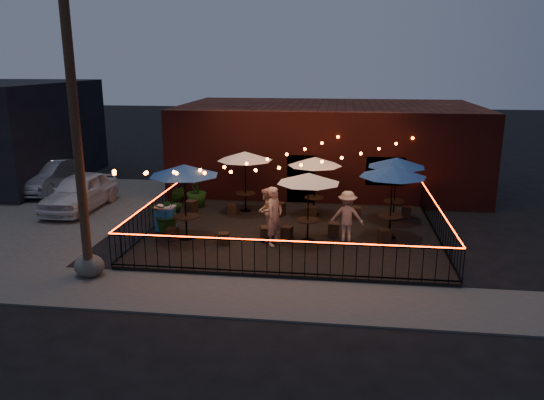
% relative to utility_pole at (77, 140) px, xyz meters
% --- Properties ---
extents(ground, '(110.00, 110.00, 0.00)m').
position_rel_utility_pole_xyz_m(ground, '(5.40, 2.60, -4.00)').
color(ground, black).
rests_on(ground, ground).
extents(patio, '(10.00, 8.00, 0.15)m').
position_rel_utility_pole_xyz_m(patio, '(5.40, 4.60, -3.92)').
color(patio, black).
rests_on(patio, ground).
extents(sidewalk, '(18.00, 2.50, 0.05)m').
position_rel_utility_pole_xyz_m(sidewalk, '(5.40, -0.65, -3.98)').
color(sidewalk, '#3D3B38').
rests_on(sidewalk, ground).
extents(parking_lot, '(11.00, 12.00, 0.02)m').
position_rel_utility_pole_xyz_m(parking_lot, '(-6.60, 6.60, -3.99)').
color(parking_lot, '#3D3B38').
rests_on(parking_lot, ground).
extents(brick_building, '(14.00, 8.00, 4.00)m').
position_rel_utility_pole_xyz_m(brick_building, '(6.40, 12.59, -2.00)').
color(brick_building, '#3B1310').
rests_on(brick_building, ground).
extents(utility_pole, '(0.26, 0.26, 8.00)m').
position_rel_utility_pole_xyz_m(utility_pole, '(0.00, 0.00, 0.00)').
color(utility_pole, '#321E14').
rests_on(utility_pole, ground).
extents(fence_front, '(10.00, 0.04, 1.04)m').
position_rel_utility_pole_xyz_m(fence_front, '(5.40, 0.60, -3.34)').
color(fence_front, black).
rests_on(fence_front, patio).
extents(fence_left, '(0.04, 8.00, 1.04)m').
position_rel_utility_pole_xyz_m(fence_left, '(0.40, 4.60, -3.34)').
color(fence_left, black).
rests_on(fence_left, patio).
extents(fence_right, '(0.04, 8.00, 1.04)m').
position_rel_utility_pole_xyz_m(fence_right, '(10.40, 4.60, -3.34)').
color(fence_right, black).
rests_on(fence_right, patio).
extents(festoon_lights, '(10.02, 8.72, 1.32)m').
position_rel_utility_pole_xyz_m(festoon_lights, '(4.39, 4.30, -1.48)').
color(festoon_lights, '#FB5610').
rests_on(festoon_lights, ground).
extents(cafe_table_0, '(2.79, 2.79, 2.58)m').
position_rel_utility_pole_xyz_m(cafe_table_0, '(1.90, 3.35, -1.50)').
color(cafe_table_0, black).
rests_on(cafe_table_0, patio).
extents(cafe_table_1, '(2.75, 2.75, 2.43)m').
position_rel_utility_pole_xyz_m(cafe_table_1, '(3.29, 7.00, -1.63)').
color(cafe_table_1, black).
rests_on(cafe_table_1, patio).
extents(cafe_table_2, '(2.68, 2.68, 2.33)m').
position_rel_utility_pole_xyz_m(cafe_table_2, '(6.00, 3.69, -1.72)').
color(cafe_table_2, black).
rests_on(cafe_table_2, patio).
extents(cafe_table_3, '(2.12, 2.12, 2.30)m').
position_rel_utility_pole_xyz_m(cafe_table_3, '(6.05, 6.81, -1.75)').
color(cafe_table_3, black).
rests_on(cafe_table_3, patio).
extents(cafe_table_4, '(2.59, 2.59, 2.50)m').
position_rel_utility_pole_xyz_m(cafe_table_4, '(8.77, 4.36, -1.57)').
color(cafe_table_4, black).
rests_on(cafe_table_4, patio).
extents(cafe_table_5, '(2.72, 2.72, 2.41)m').
position_rel_utility_pole_xyz_m(cafe_table_5, '(9.10, 6.54, -1.65)').
color(cafe_table_5, black).
rests_on(cafe_table_5, patio).
extents(bistro_chair_0, '(0.37, 0.37, 0.41)m').
position_rel_utility_pole_xyz_m(bistro_chair_0, '(1.46, 3.19, -3.64)').
color(bistro_chair_0, black).
rests_on(bistro_chair_0, patio).
extents(bistro_chair_1, '(0.37, 0.37, 0.40)m').
position_rel_utility_pole_xyz_m(bistro_chair_1, '(3.28, 2.93, -3.65)').
color(bistro_chair_1, black).
rests_on(bistro_chair_1, patio).
extents(bistro_chair_2, '(0.53, 0.53, 0.48)m').
position_rel_utility_pole_xyz_m(bistro_chair_2, '(1.16, 6.49, -3.61)').
color(bistro_chair_2, black).
rests_on(bistro_chair_2, patio).
extents(bistro_chair_3, '(0.42, 0.42, 0.41)m').
position_rel_utility_pole_xyz_m(bistro_chair_3, '(2.81, 6.54, -3.65)').
color(bistro_chair_3, black).
rests_on(bistro_chair_3, patio).
extents(bistro_chair_4, '(0.51, 0.51, 0.50)m').
position_rel_utility_pole_xyz_m(bistro_chair_4, '(4.65, 3.45, -3.60)').
color(bistro_chair_4, black).
rests_on(bistro_chair_4, patio).
extents(bistro_chair_5, '(0.42, 0.42, 0.41)m').
position_rel_utility_pole_xyz_m(bistro_chair_5, '(5.28, 3.85, -3.64)').
color(bistro_chair_5, black).
rests_on(bistro_chair_5, patio).
extents(bistro_chair_6, '(0.56, 0.56, 0.51)m').
position_rel_utility_pole_xyz_m(bistro_chair_6, '(4.69, 6.55, -3.60)').
color(bistro_chair_6, black).
rests_on(bistro_chair_6, patio).
extents(bistro_chair_7, '(0.45, 0.45, 0.44)m').
position_rel_utility_pole_xyz_m(bistro_chair_7, '(5.96, 6.41, -3.63)').
color(bistro_chair_7, black).
rests_on(bistro_chair_7, patio).
extents(bistro_chair_8, '(0.41, 0.41, 0.46)m').
position_rel_utility_pole_xyz_m(bistro_chair_8, '(6.86, 4.29, -3.62)').
color(bistro_chair_8, black).
rests_on(bistro_chair_8, patio).
extents(bistro_chair_9, '(0.45, 0.45, 0.44)m').
position_rel_utility_pole_xyz_m(bistro_chair_9, '(8.56, 3.87, -3.63)').
color(bistro_chair_9, black).
rests_on(bistro_chair_9, patio).
extents(bistro_chair_10, '(0.40, 0.40, 0.45)m').
position_rel_utility_pole_xyz_m(bistro_chair_10, '(7.67, 6.50, -3.62)').
color(bistro_chair_10, black).
rests_on(bistro_chair_10, patio).
extents(bistro_chair_11, '(0.40, 0.40, 0.43)m').
position_rel_utility_pole_xyz_m(bistro_chair_11, '(9.63, 6.89, -3.64)').
color(bistro_chair_11, black).
rests_on(bistro_chair_11, patio).
extents(patron_a, '(0.72, 0.84, 1.95)m').
position_rel_utility_pole_xyz_m(patron_a, '(4.95, 3.15, -2.87)').
color(patron_a, tan).
rests_on(patron_a, patio).
extents(patron_b, '(0.72, 0.86, 1.60)m').
position_rel_utility_pole_xyz_m(patron_b, '(4.48, 4.36, -3.05)').
color(patron_b, tan).
rests_on(patron_b, patio).
extents(patron_c, '(1.16, 0.72, 1.72)m').
position_rel_utility_pole_xyz_m(patron_c, '(7.30, 3.83, -2.99)').
color(patron_c, '#D59C8A').
rests_on(patron_c, patio).
extents(potted_shrub_a, '(1.42, 1.31, 1.33)m').
position_rel_utility_pole_xyz_m(potted_shrub_a, '(1.03, 4.06, -3.18)').
color(potted_shrub_a, '#1F3F14').
rests_on(potted_shrub_a, patio).
extents(potted_shrub_b, '(0.79, 0.68, 1.28)m').
position_rel_utility_pole_xyz_m(potted_shrub_b, '(0.85, 5.60, -3.21)').
color(potted_shrub_b, '#0B360D').
rests_on(potted_shrub_b, patio).
extents(potted_shrub_c, '(1.03, 1.03, 1.47)m').
position_rel_utility_pole_xyz_m(potted_shrub_c, '(1.15, 7.43, -3.12)').
color(potted_shrub_c, '#183F14').
rests_on(potted_shrub_c, patio).
extents(cooler, '(0.72, 0.55, 0.90)m').
position_rel_utility_pole_xyz_m(cooler, '(0.90, 4.15, -3.39)').
color(cooler, blue).
rests_on(cooler, patio).
extents(boulder, '(1.04, 0.94, 0.69)m').
position_rel_utility_pole_xyz_m(boulder, '(-0.04, 0.11, -3.66)').
color(boulder, '#403F3C').
rests_on(boulder, ground).
extents(car_white, '(1.83, 4.46, 1.51)m').
position_rel_utility_pole_xyz_m(car_white, '(-3.69, 6.88, -3.24)').
color(car_white, white).
rests_on(car_white, ground).
extents(car_silver, '(1.94, 4.53, 1.45)m').
position_rel_utility_pole_xyz_m(car_silver, '(-6.75, 9.64, -3.27)').
color(car_silver, gray).
rests_on(car_silver, ground).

